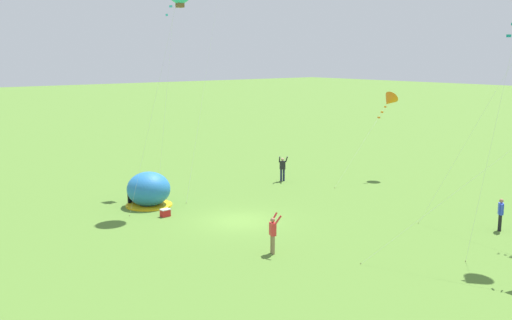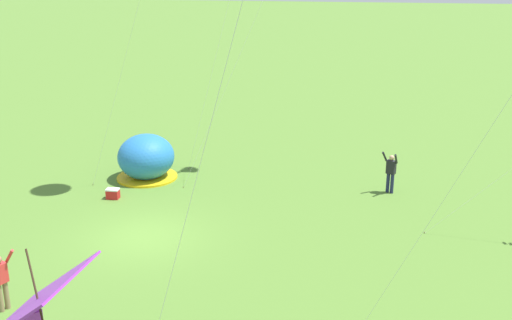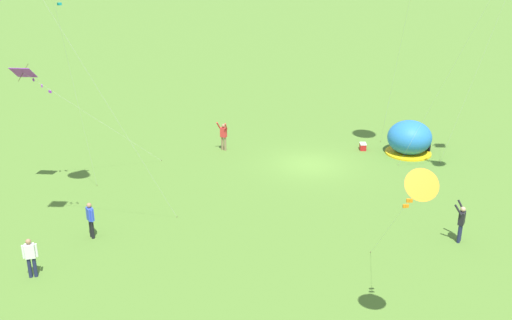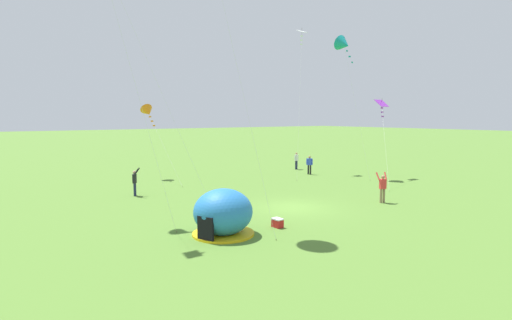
# 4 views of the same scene
# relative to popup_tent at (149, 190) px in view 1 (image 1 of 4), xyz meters

# --- Properties ---
(ground_plane) EXTENTS (300.00, 300.00, 0.00)m
(ground_plane) POSITION_rel_popup_tent_xyz_m (6.09, 2.28, -1.00)
(ground_plane) COLOR #517A2D
(popup_tent) EXTENTS (2.81, 2.81, 2.10)m
(popup_tent) POSITION_rel_popup_tent_xyz_m (0.00, 0.00, 0.00)
(popup_tent) COLOR #2672BF
(popup_tent) RESTS_ON ground
(cooler_box) EXTENTS (0.40, 0.55, 0.44)m
(cooler_box) POSITION_rel_popup_tent_xyz_m (2.76, -0.46, -0.78)
(cooler_box) COLOR red
(cooler_box) RESTS_ON ground
(person_arms_raised) EXTENTS (0.64, 0.72, 1.89)m
(person_arms_raised) POSITION_rel_popup_tent_xyz_m (-0.35, 11.13, 0.00)
(person_arms_raised) COLOR #1E2347
(person_arms_raised) RESTS_ON ground
(person_flying_kite) EXTENTS (0.71, 0.61, 1.89)m
(person_flying_kite) POSITION_rel_popup_tent_xyz_m (11.51, 0.17, 0.00)
(person_flying_kite) COLOR #8C7251
(person_flying_kite) RESTS_ON ground
(person_watching_sky) EXTENTS (0.42, 0.49, 1.72)m
(person_watching_sky) POSITION_rel_popup_tent_xyz_m (16.14, 11.83, -0.03)
(person_watching_sky) COLOR black
(person_watching_sky) RESTS_ON ground
(kite_orange) EXTENTS (1.12, 6.66, 6.41)m
(kite_orange) POSITION_rel_popup_tent_xyz_m (3.31, 18.35, 4.74)
(kite_orange) COLOR silver
(kite_orange) RESTS_ON ground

